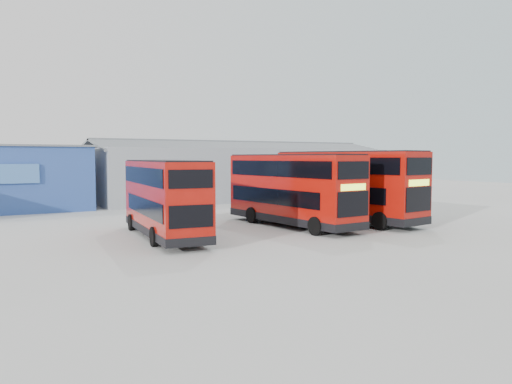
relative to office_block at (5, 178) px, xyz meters
name	(u,v)px	position (x,y,z in m)	size (l,w,h in m)	color
ground_plane	(281,225)	(14.00, -17.99, -2.58)	(120.00, 120.00, 0.00)	#AEAEA8
office_block	(5,178)	(0.00, 0.00, 0.00)	(12.30, 8.32, 5.12)	navy
maintenance_shed	(239,172)	(22.00, 2.01, 0.02)	(30.50, 12.00, 5.89)	#959BA3
double_decker_left	(164,199)	(6.08, -18.97, -0.57)	(3.29, 9.71, 4.03)	#9C1008
double_decker_centre	(292,191)	(14.22, -18.84, -0.41)	(3.14, 10.44, 4.36)	#9C1008
double_decker_right	(347,187)	(18.41, -18.95, -0.31)	(3.87, 11.02, 4.57)	#9C1008
single_decker_blue	(335,192)	(22.42, -13.00, -1.11)	(4.68, 11.20, 2.97)	#0D0D39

